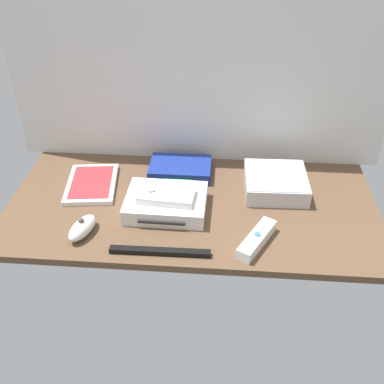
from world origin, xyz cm
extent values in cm
cube|color=brown|center=(0.00, 0.00, -1.00)|extent=(100.00, 48.00, 2.00)
cube|color=silver|center=(0.00, 24.60, 32.00)|extent=(110.00, 1.20, 64.00)
cube|color=white|center=(-6.65, -2.99, 2.20)|extent=(21.28, 16.37, 4.40)
cube|color=#2D2D2D|center=(-6.80, -11.19, 2.20)|extent=(12.01, 0.82, 0.80)
cube|color=silver|center=(22.88, 8.29, 2.50)|extent=(17.40, 17.40, 5.00)
cube|color=silver|center=(22.88, 8.29, 5.15)|extent=(16.71, 16.71, 0.30)
cube|color=white|center=(-29.33, 6.28, 0.70)|extent=(15.82, 20.52, 1.40)
cube|color=#B72D33|center=(-29.33, 6.28, 1.48)|extent=(13.07, 17.58, 0.16)
cube|color=navy|center=(-4.61, 14.81, 1.70)|extent=(18.05, 12.07, 3.40)
cube|color=#19D833|center=(-4.59, 8.61, 1.70)|extent=(8.00, 0.43, 0.60)
cube|color=white|center=(16.84, -14.93, 1.50)|extent=(10.24, 14.72, 3.00)
cylinder|color=#387FDB|center=(16.84, -14.93, 3.20)|extent=(1.40, 1.40, 0.40)
ellipsoid|color=white|center=(-26.08, -14.52, 2.00)|extent=(7.24, 10.87, 4.00)
sphere|color=#4C4C4C|center=(-26.08, -14.52, 4.40)|extent=(1.40, 1.40, 1.40)
cube|color=white|center=(-6.36, -3.82, 5.40)|extent=(14.99, 9.11, 2.00)
cylinder|color=#99999E|center=(-10.34, -3.51, 6.60)|extent=(2.15, 2.15, 0.40)
cube|color=black|center=(-6.04, -20.10, 0.70)|extent=(24.02, 2.05, 1.40)
camera|label=1|loc=(7.58, -97.56, 74.11)|focal=42.24mm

